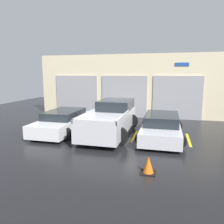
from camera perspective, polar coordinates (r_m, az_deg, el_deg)
ground_plane at (r=13.25m, az=1.52°, el=-3.66°), size 28.00×28.00×0.00m
shophouse_building at (r=16.13m, az=4.07°, el=6.68°), size 13.49×0.68×4.51m
pickup_truck at (r=11.49m, az=-0.29°, el=-1.71°), size 2.51×5.19×1.65m
sedan_white at (r=12.22m, az=-12.50°, el=-2.39°), size 2.18×4.55×1.15m
sedan_side at (r=10.97m, az=12.73°, el=-3.78°), size 2.17×4.47×1.17m
parking_stripe_far_left at (r=12.95m, az=-17.64°, el=-4.43°), size 0.12×2.20×0.01m
parking_stripe_left at (r=11.81m, az=-6.76°, el=-5.38°), size 0.12×2.20×0.01m
parking_stripe_centre at (r=11.18m, az=5.90°, el=-6.25°), size 0.12×2.20×0.01m
parking_stripe_right at (r=11.14m, az=19.38°, el=-6.84°), size 0.12×2.20×0.01m
traffic_cone at (r=7.18m, az=9.46°, el=-13.63°), size 0.47×0.47×0.55m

